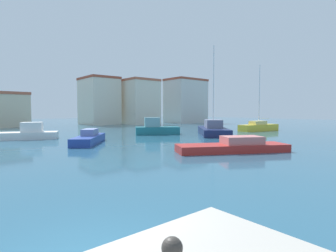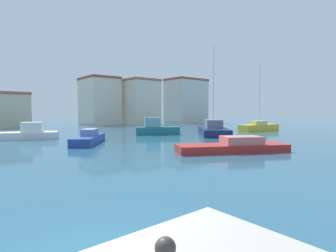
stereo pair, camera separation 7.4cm
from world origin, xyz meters
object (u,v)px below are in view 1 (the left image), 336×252
sailboat_navy_distant_east (213,129)px  sailboat_yellow_distant_north (259,127)px  motorboat_blue_mid_harbor (89,138)px  motorboat_teal_far_right (156,129)px  motorboat_white_center_channel (25,134)px  motorboat_red_outer_mooring (234,146)px

sailboat_navy_distant_east → sailboat_yellow_distant_north: 9.76m
motorboat_blue_mid_harbor → motorboat_teal_far_right: size_ratio=1.09×
motorboat_white_center_channel → motorboat_red_outer_mooring: bearing=-62.9°
sailboat_navy_distant_east → motorboat_white_center_channel: (-19.27, 9.03, -0.10)m
motorboat_white_center_channel → motorboat_blue_mid_harbor: 8.44m
motorboat_teal_far_right → motorboat_red_outer_mooring: bearing=-105.6°
motorboat_white_center_channel → sailboat_yellow_distant_north: sailboat_yellow_distant_north is taller
motorboat_red_outer_mooring → motorboat_teal_far_right: bearing=74.4°
motorboat_blue_mid_harbor → sailboat_navy_distant_east: bearing=-5.3°
sailboat_navy_distant_east → motorboat_white_center_channel: sailboat_navy_distant_east is taller
sailboat_navy_distant_east → motorboat_white_center_channel: size_ratio=1.59×
sailboat_yellow_distant_north → motorboat_teal_far_right: (-15.11, 5.08, 0.11)m
motorboat_white_center_channel → motorboat_blue_mid_harbor: bearing=-63.9°
motorboat_white_center_channel → motorboat_blue_mid_harbor: motorboat_white_center_channel is taller
motorboat_white_center_channel → motorboat_teal_far_right: size_ratio=1.23×
motorboat_blue_mid_harbor → motorboat_teal_far_right: (10.20, 3.26, 0.28)m
sailboat_yellow_distant_north → motorboat_blue_mid_harbor: size_ratio=1.58×
motorboat_blue_mid_harbor → motorboat_red_outer_mooring: 13.05m
motorboat_blue_mid_harbor → motorboat_white_center_channel: bearing=116.1°
motorboat_white_center_channel → sailboat_yellow_distant_north: size_ratio=0.72×
sailboat_navy_distant_east → motorboat_blue_mid_harbor: size_ratio=1.80×
sailboat_navy_distant_east → motorboat_red_outer_mooring: size_ratio=1.35×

